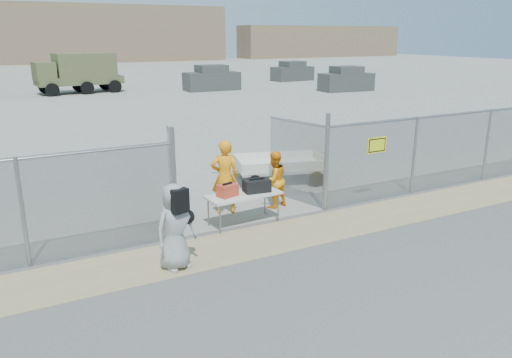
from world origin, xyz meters
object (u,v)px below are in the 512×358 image
visitor (175,227)px  security_worker_right (274,180)px  folding_table (244,209)px  utility_trailer (280,168)px  security_worker_left (225,177)px

visitor → security_worker_right: bearing=18.0°
folding_table → utility_trailer: bearing=42.3°
security_worker_left → utility_trailer: (2.65, 1.79, -0.53)m
folding_table → security_worker_right: (1.23, 0.72, 0.37)m
security_worker_left → visitor: security_worker_left is taller
security_worker_left → security_worker_right: bearing=-168.2°
folding_table → security_worker_left: 1.06m
visitor → security_worker_left: bearing=33.6°
visitor → utility_trailer: (4.76, 4.17, -0.43)m
security_worker_left → utility_trailer: security_worker_left is taller
security_worker_left → utility_trailer: size_ratio=0.55×
security_worker_left → security_worker_right: security_worker_left is taller
security_worker_right → visitor: 4.07m
folding_table → security_worker_left: security_worker_left is taller
security_worker_right → utility_trailer: size_ratio=0.44×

